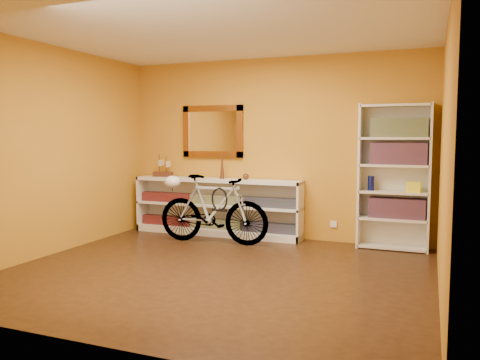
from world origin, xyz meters
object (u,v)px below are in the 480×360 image
at_px(console_unit, 217,207).
at_px(bicycle, 213,209).
at_px(bookcase, 394,177).
at_px(helmet, 172,182).

xyz_separation_m(console_unit, bicycle, (0.19, -0.54, 0.05)).
xyz_separation_m(bookcase, bicycle, (-2.33, -0.56, -0.47)).
height_order(console_unit, helmet, helmet).
xyz_separation_m(bicycle, helmet, (-0.62, -0.03, 0.36)).
relative_size(bookcase, helmet, 8.34).
bearing_deg(console_unit, helmet, -126.85).
bearing_deg(helmet, console_unit, 53.15).
height_order(bookcase, bicycle, bookcase).
relative_size(bicycle, helmet, 7.10).
xyz_separation_m(console_unit, bookcase, (2.52, 0.03, 0.52)).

